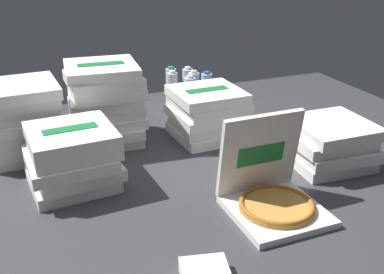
{
  "coord_description": "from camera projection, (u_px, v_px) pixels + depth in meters",
  "views": [
    {
      "loc": [
        -0.7,
        -1.74,
        1.01
      ],
      "look_at": [
        0.06,
        0.1,
        0.14
      ],
      "focal_mm": 43.58,
      "sensor_mm": 36.0,
      "label": 1
    }
  ],
  "objects": [
    {
      "name": "pizza_stack_right_far",
      "position": [
        328.0,
        143.0,
        2.2
      ],
      "size": [
        0.4,
        0.4,
        0.21
      ],
      "color": "white",
      "rests_on": "ground_plane"
    },
    {
      "name": "open_pizza_box",
      "position": [
        271.0,
        191.0,
        1.83
      ],
      "size": [
        0.35,
        0.36,
        0.38
      ],
      "color": "white",
      "rests_on": "ground_plane"
    },
    {
      "name": "pizza_stack_center_far",
      "position": [
        72.0,
        157.0,
        1.99
      ],
      "size": [
        0.4,
        0.39,
        0.26
      ],
      "color": "white",
      "rests_on": "ground_plane"
    },
    {
      "name": "ground_plane",
      "position": [
        189.0,
        177.0,
        2.12
      ],
      "size": [
        3.2,
        2.4,
        0.02
      ],
      "primitive_type": "cube",
      "color": "#38383D"
    },
    {
      "name": "water_bottle_2",
      "position": [
        190.0,
        94.0,
        2.85
      ],
      "size": [
        0.07,
        0.07,
        0.23
      ],
      "color": "white",
      "rests_on": "ground_plane"
    },
    {
      "name": "water_bottle_1",
      "position": [
        194.0,
        89.0,
        2.95
      ],
      "size": [
        0.07,
        0.07,
        0.23
      ],
      "color": "silver",
      "rests_on": "ground_plane"
    },
    {
      "name": "water_bottle_3",
      "position": [
        172.0,
        89.0,
        2.95
      ],
      "size": [
        0.07,
        0.07,
        0.23
      ],
      "color": "silver",
      "rests_on": "ground_plane"
    },
    {
      "name": "water_bottle_0",
      "position": [
        188.0,
        85.0,
        3.03
      ],
      "size": [
        0.07,
        0.07,
        0.23
      ],
      "color": "silver",
      "rests_on": "ground_plane"
    },
    {
      "name": "pizza_stack_left_near",
      "position": [
        207.0,
        113.0,
        2.48
      ],
      "size": [
        0.38,
        0.37,
        0.26
      ],
      "color": "white",
      "rests_on": "ground_plane"
    },
    {
      "name": "pizza_stack_right_near",
      "position": [
        105.0,
        104.0,
        2.39
      ],
      "size": [
        0.39,
        0.39,
        0.42
      ],
      "color": "white",
      "rests_on": "ground_plane"
    },
    {
      "name": "water_bottle_5",
      "position": [
        207.0,
        90.0,
        2.93
      ],
      "size": [
        0.07,
        0.07,
        0.23
      ],
      "color": "silver",
      "rests_on": "ground_plane"
    },
    {
      "name": "water_bottle_4",
      "position": [
        171.0,
        84.0,
        3.04
      ],
      "size": [
        0.07,
        0.07,
        0.23
      ],
      "color": "silver",
      "rests_on": "ground_plane"
    },
    {
      "name": "pizza_stack_left_far",
      "position": [
        23.0,
        120.0,
        2.26
      ],
      "size": [
        0.38,
        0.38,
        0.36
      ],
      "color": "white",
      "rests_on": "ground_plane"
    }
  ]
}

